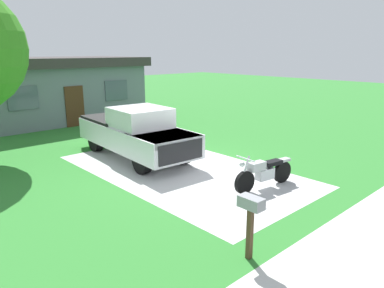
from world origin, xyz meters
TOP-DOWN VIEW (x-y plane):
  - ground_plane at (0.00, 0.00)m, footprint 80.00×80.00m
  - driveway_pad at (0.00, 0.00)m, footprint 4.73×8.54m
  - sidewalk_strip at (0.00, -6.00)m, footprint 36.00×1.80m
  - motorcycle at (0.69, -2.76)m, footprint 2.21×0.70m
  - pickup_truck at (-0.21, 2.46)m, footprint 2.36×5.74m
  - mailbox at (-2.51, -4.79)m, footprint 0.26×0.48m
  - neighbor_house at (0.68, 11.82)m, footprint 9.60×5.60m

SIDE VIEW (x-z plane):
  - ground_plane at x=0.00m, z-range 0.00..0.00m
  - driveway_pad at x=0.00m, z-range 0.00..0.01m
  - sidewalk_strip at x=0.00m, z-range 0.00..0.01m
  - motorcycle at x=0.69m, z-range -0.07..1.02m
  - pickup_truck at x=-0.21m, z-range 0.00..1.90m
  - mailbox at x=-2.51m, z-range 0.35..1.61m
  - neighbor_house at x=0.68m, z-range 0.04..3.54m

